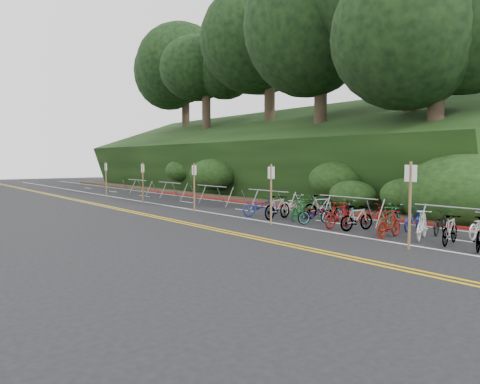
% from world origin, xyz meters
% --- Properties ---
extents(ground, '(120.00, 120.00, 0.00)m').
position_xyz_m(ground, '(0.00, 0.00, 0.00)').
color(ground, black).
rests_on(ground, ground).
extents(road_markings, '(7.47, 80.00, 0.01)m').
position_xyz_m(road_markings, '(0.63, 10.10, 0.00)').
color(road_markings, gold).
rests_on(road_markings, ground).
extents(red_curb, '(0.25, 28.00, 0.10)m').
position_xyz_m(red_curb, '(5.70, 12.00, 0.05)').
color(red_curb, maroon).
rests_on(red_curb, ground).
extents(embankment, '(14.30, 48.14, 9.11)m').
position_xyz_m(embankment, '(12.96, 19.04, 2.57)').
color(embankment, black).
rests_on(embankment, ground).
extents(tree_cluster, '(32.40, 54.00, 18.29)m').
position_xyz_m(tree_cluster, '(9.76, 22.04, 11.42)').
color(tree_cluster, '#2D2319').
rests_on(tree_cluster, ground).
extents(bike_rack_front, '(1.12, 2.98, 1.12)m').
position_xyz_m(bike_rack_front, '(3.00, -1.56, 0.82)').
color(bike_rack_front, gray).
rests_on(bike_rack_front, ground).
extents(bike_racks_rest, '(1.14, 23.00, 1.17)m').
position_xyz_m(bike_racks_rest, '(3.00, 13.00, 0.85)').
color(bike_racks_rest, gray).
rests_on(bike_racks_rest, ground).
extents(signpost_near, '(0.08, 0.40, 2.63)m').
position_xyz_m(signpost_near, '(0.36, -1.56, 1.50)').
color(signpost_near, brown).
rests_on(signpost_near, ground).
extents(signposts_rest, '(0.08, 18.40, 2.50)m').
position_xyz_m(signposts_rest, '(0.60, 14.00, 1.43)').
color(signposts_rest, brown).
rests_on(signposts_rest, ground).
extents(bike_front, '(0.63, 1.64, 0.96)m').
position_xyz_m(bike_front, '(1.65, 0.05, 0.48)').
color(bike_front, maroon).
rests_on(bike_front, ground).
extents(bike_valet, '(3.30, 12.31, 1.08)m').
position_xyz_m(bike_valet, '(3.08, 2.46, 0.48)').
color(bike_valet, slate).
rests_on(bike_valet, ground).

